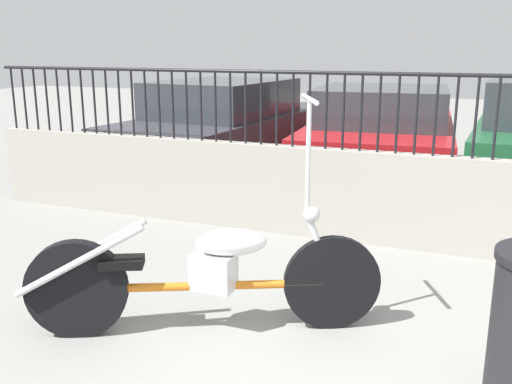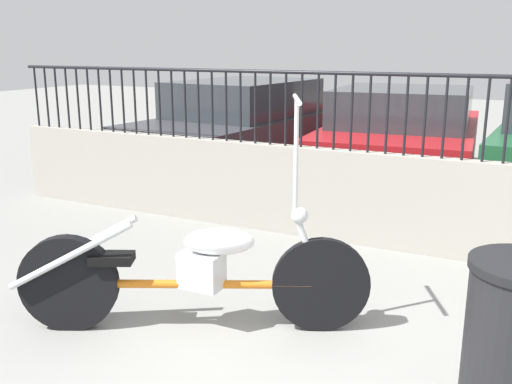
% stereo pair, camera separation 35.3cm
% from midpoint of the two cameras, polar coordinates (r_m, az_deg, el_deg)
% --- Properties ---
extents(low_wall, '(10.19, 0.18, 0.89)m').
position_cam_midpoint_polar(low_wall, '(5.44, 21.22, -1.65)').
color(low_wall, '#9E998E').
rests_on(low_wall, ground_plane).
extents(fence_railing, '(10.19, 0.04, 0.74)m').
position_cam_midpoint_polar(fence_railing, '(5.27, 22.15, 8.17)').
color(fence_railing, black).
rests_on(fence_railing, low_wall).
extents(motorcycle_orange, '(2.19, 1.12, 1.56)m').
position_cam_midpoint_polar(motorcycle_orange, '(3.81, -5.20, -7.96)').
color(motorcycle_orange, black).
rests_on(motorcycle_orange, ground_plane).
extents(car_dark_grey, '(2.12, 4.65, 1.37)m').
position_cam_midpoint_polar(car_dark_grey, '(8.69, 0.61, 6.66)').
color(car_dark_grey, black).
rests_on(car_dark_grey, ground_plane).
extents(car_red, '(2.16, 4.08, 1.33)m').
position_cam_midpoint_polar(car_red, '(8.07, 15.67, 5.39)').
color(car_red, black).
rests_on(car_red, ground_plane).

